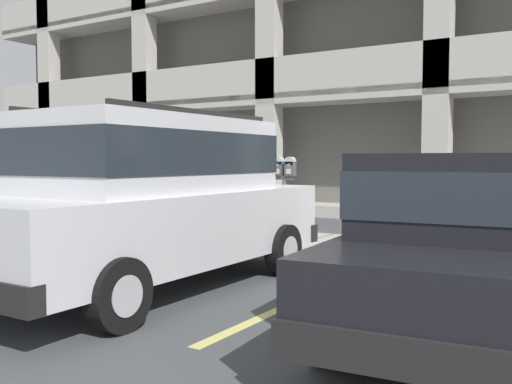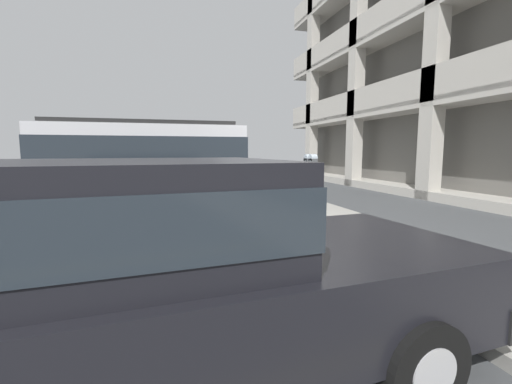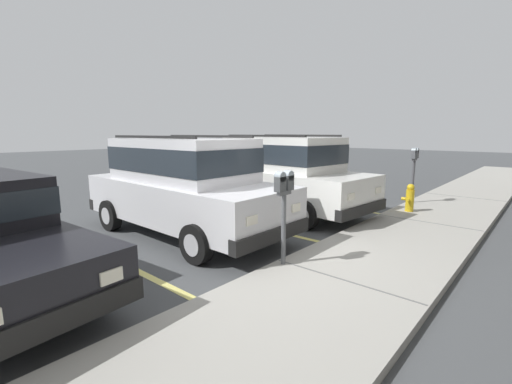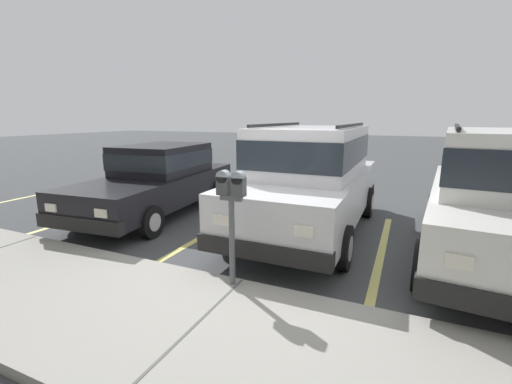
{
  "view_description": "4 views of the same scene",
  "coord_description": "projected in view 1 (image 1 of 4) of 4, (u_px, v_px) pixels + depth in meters",
  "views": [
    {
      "loc": [
        4.29,
        -7.31,
        1.49
      ],
      "look_at": [
        0.22,
        -0.73,
        1.06
      ],
      "focal_mm": 40.0,
      "sensor_mm": 36.0,
      "label": 1
    },
    {
      "loc": [
        5.58,
        -2.18,
        1.6
      ],
      "look_at": [
        -0.19,
        -0.57,
        0.88
      ],
      "focal_mm": 24.0,
      "sensor_mm": 36.0,
      "label": 2
    },
    {
      "loc": [
        4.06,
        3.29,
        2.09
      ],
      "look_at": [
        -0.31,
        -0.53,
        1.08
      ],
      "focal_mm": 24.0,
      "sensor_mm": 36.0,
      "label": 3
    },
    {
      "loc": [
        -1.79,
        3.81,
        2.15
      ],
      "look_at": [
        0.29,
        -0.87,
        1.03
      ],
      "focal_mm": 24.0,
      "sensor_mm": 36.0,
      "label": 4
    }
  ],
  "objects": [
    {
      "name": "ground_plane",
      "position": [
        269.0,
        263.0,
        8.55
      ],
      "size": [
        80.0,
        80.0,
        0.1
      ],
      "color": "#444749"
    },
    {
      "name": "fire_hydrant",
      "position": [
        80.0,
        210.0,
        11.62
      ],
      "size": [
        0.3,
        0.3,
        0.7
      ],
      "color": "gold",
      "rests_on": "sidewalk"
    },
    {
      "name": "dark_hatchback",
      "position": [
        469.0,
        238.0,
        4.88
      ],
      "size": [
        2.1,
        4.61,
        1.54
      ],
      "rotation": [
        0.0,
        0.0,
        0.08
      ],
      "color": "black",
      "rests_on": "ground_plane"
    },
    {
      "name": "parking_meter_far",
      "position": [
        28.0,
        170.0,
        11.95
      ],
      "size": [
        0.35,
        0.12,
        1.55
      ],
      "color": "#47474C",
      "rests_on": "sidewalk"
    },
    {
      "name": "parking_stall_lines",
      "position": [
        323.0,
        290.0,
        6.55
      ],
      "size": [
        12.4,
        4.8,
        0.01
      ],
      "color": "#DBD16B",
      "rests_on": "ground_plane"
    },
    {
      "name": "red_sedan",
      "position": [
        16.0,
        187.0,
        8.38
      ],
      "size": [
        2.32,
        4.93,
        2.03
      ],
      "rotation": [
        0.0,
        0.0,
        -0.09
      ],
      "color": "silver",
      "rests_on": "ground_plane"
    },
    {
      "name": "parking_meter_near",
      "position": [
        285.0,
        180.0,
        8.74
      ],
      "size": [
        0.35,
        0.12,
        1.42
      ],
      "color": "#595B60",
      "rests_on": "sidewalk"
    },
    {
      "name": "sidewalk",
      "position": [
        308.0,
        245.0,
        9.64
      ],
      "size": [
        40.0,
        2.2,
        0.12
      ],
      "color": "#9E9B93",
      "rests_on": "ground_plane"
    },
    {
      "name": "silver_suv",
      "position": [
        153.0,
        195.0,
        6.56
      ],
      "size": [
        2.03,
        4.79,
        2.03
      ],
      "rotation": [
        0.0,
        0.0,
        -0.0
      ],
      "color": "silver",
      "rests_on": "ground_plane"
    }
  ]
}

